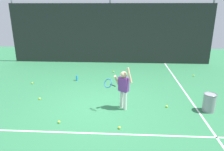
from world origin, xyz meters
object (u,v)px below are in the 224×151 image
object	(u,v)px
tennis_ball_2	(40,99)
tennis_ball_6	(32,83)
tennis_ball_3	(119,128)
tennis_ball_0	(167,106)
ball_hopper	(209,102)
tennis_ball_4	(124,86)
water_bottle	(77,78)
tennis_ball_1	(114,72)
tennis_ball_7	(194,76)
tennis_player	(123,87)
tennis_ball_8	(59,122)

from	to	relation	value
tennis_ball_2	tennis_ball_6	bearing A→B (deg)	121.05
tennis_ball_3	tennis_ball_6	size ratio (longest dim) A/B	1.00
tennis_ball_0	tennis_ball_3	bearing A→B (deg)	-137.73
ball_hopper	tennis_ball_4	size ratio (longest dim) A/B	8.52
tennis_ball_6	water_bottle	bearing A→B (deg)	16.58
tennis_ball_1	tennis_ball_7	size ratio (longest dim) A/B	1.00
tennis_ball_4	tennis_ball_2	bearing A→B (deg)	-154.90
tennis_player	tennis_ball_4	distance (m)	1.96
water_bottle	tennis_ball_1	xyz separation A→B (m)	(1.52, 1.28, -0.08)
tennis_ball_0	tennis_ball_4	distance (m)	2.16
tennis_ball_4	tennis_ball_7	xyz separation A→B (m)	(3.16, 1.54, 0.00)
tennis_player	tennis_ball_8	bearing A→B (deg)	-113.89
water_bottle	tennis_player	bearing A→B (deg)	-51.52
tennis_ball_4	tennis_ball_8	size ratio (longest dim) A/B	1.00
water_bottle	tennis_ball_2	bearing A→B (deg)	-112.79
tennis_player	tennis_ball_3	distance (m)	1.36
tennis_ball_3	tennis_ball_4	size ratio (longest dim) A/B	1.00
tennis_player	ball_hopper	world-z (taller)	tennis_player
water_bottle	tennis_ball_1	size ratio (longest dim) A/B	3.33
tennis_ball_3	tennis_ball_4	xyz separation A→B (m)	(0.11, 3.01, 0.00)
tennis_ball_2	tennis_ball_3	xyz separation A→B (m)	(2.77, -1.66, 0.00)
tennis_ball_0	tennis_ball_2	world-z (taller)	same
water_bottle	tennis_ball_0	size ratio (longest dim) A/B	3.33
tennis_ball_0	tennis_ball_8	bearing A→B (deg)	-160.01
tennis_ball_1	tennis_ball_6	bearing A→B (deg)	-151.07
tennis_player	tennis_ball_2	xyz separation A→B (m)	(-2.84, 0.49, -0.69)
ball_hopper	water_bottle	xyz separation A→B (m)	(-4.60, 2.52, -0.18)
tennis_player	tennis_ball_8	xyz separation A→B (m)	(-1.72, -0.98, -0.69)
tennis_ball_1	tennis_player	bearing A→B (deg)	-82.85
tennis_ball_0	tennis_ball_8	world-z (taller)	same
tennis_ball_0	tennis_ball_3	xyz separation A→B (m)	(-1.46, -1.33, 0.00)
tennis_ball_1	tennis_ball_2	size ratio (longest dim) A/B	1.00
tennis_ball_1	tennis_ball_7	world-z (taller)	same
tennis_player	tennis_ball_6	size ratio (longest dim) A/B	20.46
tennis_ball_1	tennis_ball_2	world-z (taller)	same
tennis_ball_1	tennis_ball_7	xyz separation A→B (m)	(3.68, -0.41, 0.00)
tennis_ball_4	tennis_ball_6	world-z (taller)	same
tennis_ball_2	water_bottle	bearing A→B (deg)	67.21
tennis_ball_6	tennis_ball_8	bearing A→B (deg)	-55.82
tennis_ball_0	tennis_ball_8	size ratio (longest dim) A/B	1.00
tennis_player	tennis_ball_0	xyz separation A→B (m)	(1.39, 0.15, -0.69)
tennis_player	tennis_ball_1	world-z (taller)	tennis_player
tennis_player	tennis_ball_8	world-z (taller)	tennis_player
tennis_ball_2	tennis_ball_8	xyz separation A→B (m)	(1.11, -1.47, 0.00)
ball_hopper	tennis_ball_7	world-z (taller)	ball_hopper
water_bottle	tennis_ball_4	world-z (taller)	water_bottle
tennis_ball_4	tennis_ball_7	world-z (taller)	same
ball_hopper	tennis_ball_2	size ratio (longest dim) A/B	8.52
water_bottle	tennis_ball_3	world-z (taller)	water_bottle
tennis_player	tennis_ball_1	size ratio (longest dim) A/B	20.46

